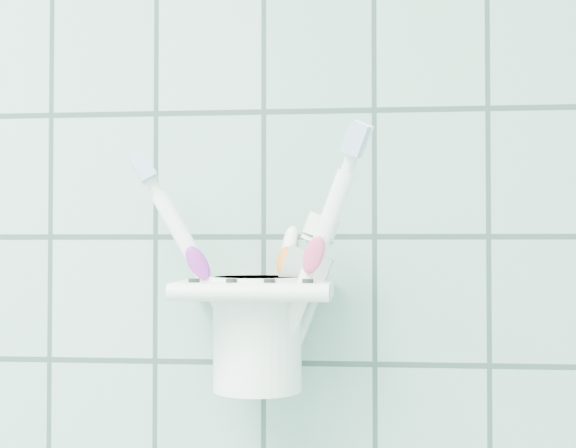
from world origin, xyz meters
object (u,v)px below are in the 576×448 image
(toothpaste_tube, at_px, (267,279))
(cup, at_px, (258,328))
(toothbrush_pink, at_px, (264,248))
(toothbrush_blue, at_px, (268,258))
(toothbrush_orange, at_px, (270,244))
(holder_bracket, at_px, (257,291))

(toothpaste_tube, bearing_deg, cup, -149.15)
(toothbrush_pink, distance_m, toothbrush_blue, 0.01)
(toothbrush_pink, xyz_separation_m, toothpaste_tube, (0.00, 0.01, -0.03))
(toothpaste_tube, bearing_deg, toothbrush_orange, -66.49)
(toothbrush_blue, bearing_deg, cup, -164.23)
(toothpaste_tube, bearing_deg, toothbrush_pink, -92.77)
(holder_bracket, distance_m, toothbrush_orange, 0.04)
(toothbrush_pink, relative_size, toothbrush_orange, 0.95)
(cup, distance_m, toothbrush_blue, 0.06)
(toothbrush_orange, height_order, toothpaste_tube, toothbrush_orange)
(holder_bracket, xyz_separation_m, toothpaste_tube, (0.01, 0.01, 0.01))
(toothbrush_blue, bearing_deg, toothbrush_pink, -97.37)
(toothbrush_pink, height_order, toothbrush_orange, toothbrush_orange)
(cup, relative_size, toothpaste_tube, 0.61)
(cup, bearing_deg, toothbrush_orange, -34.85)
(toothbrush_blue, relative_size, toothpaste_tube, 1.27)
(toothbrush_pink, distance_m, toothpaste_tube, 0.03)
(toothbrush_pink, height_order, toothpaste_tube, toothbrush_pink)
(toothbrush_orange, bearing_deg, cup, 159.28)
(toothbrush_blue, distance_m, toothbrush_orange, 0.01)
(toothbrush_blue, relative_size, toothbrush_orange, 0.89)
(holder_bracket, height_order, toothbrush_blue, toothbrush_blue)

